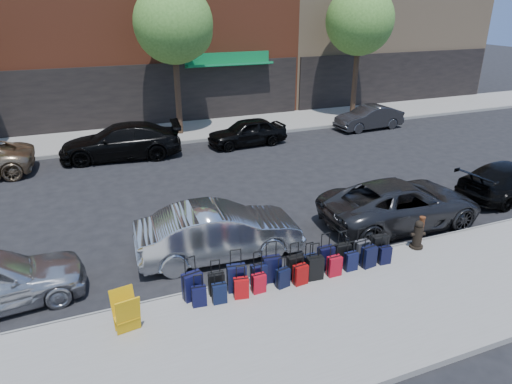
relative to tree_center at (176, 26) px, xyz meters
name	(u,v)px	position (x,y,z in m)	size (l,w,h in m)	color
ground	(231,207)	(-0.64, -9.50, -5.41)	(120.00, 120.00, 0.00)	black
sidewalk_near	(327,319)	(-0.64, -16.00, -5.34)	(60.00, 4.00, 0.15)	gray
sidewalk_far	(169,133)	(-0.64, 0.50, -5.34)	(60.00, 4.00, 0.15)	gray
curb_near	(287,272)	(-0.64, -13.98, -5.34)	(60.00, 0.08, 0.15)	gray
curb_far	(178,143)	(-0.64, -1.52, -5.34)	(60.00, 0.08, 0.15)	gray
tree_center	(176,26)	(0.00, 0.00, 0.00)	(3.80, 3.80, 7.27)	black
tree_right	(362,22)	(10.50, 0.00, 0.00)	(3.80, 3.80, 7.27)	black
suitcase_front_0	(193,286)	(-3.19, -14.26, -4.93)	(0.48, 0.33, 1.07)	black
suitcase_front_1	(216,283)	(-2.63, -14.29, -4.98)	(0.38, 0.23, 0.88)	black
suitcase_front_2	(237,278)	(-2.15, -14.34, -4.93)	(0.48, 0.31, 1.07)	black
suitcase_front_3	(259,275)	(-1.59, -14.34, -4.98)	(0.38, 0.22, 0.90)	black
suitcase_front_4	(272,269)	(-1.22, -14.28, -4.93)	(0.47, 0.30, 1.06)	black
suitcase_front_5	(295,267)	(-0.62, -14.35, -4.97)	(0.39, 0.21, 0.94)	black
suitcase_front_6	(310,264)	(-0.20, -14.34, -4.99)	(0.36, 0.20, 0.86)	black
suitcase_front_7	(326,258)	(0.29, -14.28, -4.95)	(0.41, 0.23, 0.99)	black
suitcase_front_8	(342,254)	(0.79, -14.27, -4.97)	(0.40, 0.23, 0.94)	black
suitcase_front_9	(361,251)	(1.35, -14.30, -4.97)	(0.40, 0.24, 0.93)	#333337
suitcase_front_10	(379,247)	(1.88, -14.34, -4.94)	(0.45, 0.28, 1.04)	black
suitcase_back_0	(199,296)	(-3.13, -14.57, -5.02)	(0.34, 0.23, 0.78)	black
suitcase_back_1	(219,293)	(-2.67, -14.64, -5.02)	(0.34, 0.21, 0.77)	black
suitcase_back_2	(241,288)	(-2.15, -14.64, -5.01)	(0.37, 0.25, 0.81)	#AF0B0E
suitcase_back_3	(259,283)	(-1.69, -14.60, -5.02)	(0.33, 0.20, 0.76)	#AE0B1B
suitcase_back_4	(283,278)	(-1.07, -14.61, -5.02)	(0.36, 0.25, 0.78)	black
suitcase_back_5	(300,274)	(-0.63, -14.66, -5.00)	(0.36, 0.23, 0.82)	#8F0909
suitcase_back_6	(315,268)	(-0.20, -14.59, -4.96)	(0.42, 0.27, 0.96)	black
suitcase_back_7	(334,266)	(0.33, -14.64, -5.00)	(0.35, 0.21, 0.84)	#A10A1A
suitcase_back_8	(351,261)	(0.85, -14.58, -5.01)	(0.34, 0.20, 0.79)	black
suitcase_back_9	(369,257)	(1.37, -14.61, -4.98)	(0.41, 0.27, 0.91)	black
suitcase_back_10	(385,255)	(1.84, -14.64, -5.02)	(0.33, 0.21, 0.77)	black
fire_hydrant	(418,235)	(3.19, -14.29, -4.88)	(0.42, 0.37, 0.82)	black
bollard	(421,231)	(3.30, -14.26, -4.80)	(0.17, 0.17, 0.91)	#38190C
display_rack	(126,312)	(-4.74, -14.82, -4.82)	(0.57, 0.62, 0.89)	#CE960B
car_near_1	(219,232)	(-1.96, -12.43, -4.67)	(1.56, 4.48, 1.48)	silver
car_near_2	(401,203)	(3.88, -12.67, -4.70)	(2.35, 5.11, 1.42)	#2F2F31
car_near_3	(511,180)	(8.92, -12.36, -4.78)	(1.78, 4.37, 1.27)	black
car_far_1	(121,141)	(-3.41, -2.62, -4.65)	(2.14, 5.25, 1.52)	black
car_far_2	(247,132)	(2.50, -2.87, -4.76)	(1.54, 3.84, 1.31)	black
car_far_3	(369,118)	(9.76, -2.51, -4.78)	(1.34, 3.84, 1.26)	#2F2F32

